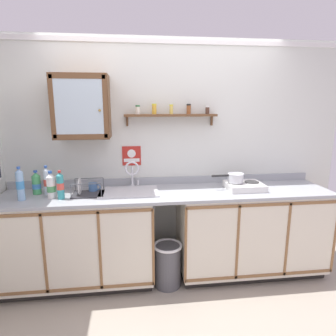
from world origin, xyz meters
TOP-DOWN VIEW (x-y plane):
  - floor at (0.00, 0.00)m, footprint 6.36×6.36m
  - back_wall at (0.00, 0.70)m, footprint 3.96×0.07m
  - lower_cabinet_run at (-0.93, 0.37)m, footprint 1.50×0.63m
  - lower_cabinet_run_right at (0.89, 0.37)m, footprint 1.57×0.63m
  - countertop at (0.00, 0.36)m, footprint 3.32×0.65m
  - backsplash at (0.00, 0.66)m, footprint 3.32×0.02m
  - sink at (-0.40, 0.40)m, footprint 0.59×0.43m
  - hot_plate_stove at (0.79, 0.36)m, footprint 0.37×0.33m
  - saucepan at (0.70, 0.38)m, footprint 0.34×0.17m
  - bottle_water_clear_0 at (-1.20, 0.42)m, footprint 0.06×0.06m
  - bottle_detergent_teal_1 at (-1.03, 0.26)m, footprint 0.06×0.06m
  - bottle_opaque_white_2 at (-1.13, 0.30)m, footprint 0.08×0.08m
  - bottle_soda_green_3 at (-1.31, 0.45)m, footprint 0.08×0.08m
  - bottle_water_blue_4 at (-1.39, 0.26)m, footprint 0.07×0.07m
  - dish_rack at (-0.82, 0.36)m, footprint 0.30×0.24m
  - mug at (-0.76, 0.45)m, footprint 0.12×0.09m
  - wall_cabinet at (-0.83, 0.51)m, footprint 0.53×0.35m
  - spice_shelf at (0.05, 0.60)m, footprint 0.97×0.14m
  - warning_sign at (-0.37, 0.67)m, footprint 0.20×0.01m
  - trash_bin at (-0.03, 0.20)m, footprint 0.30×0.30m

SIDE VIEW (x-z plane):
  - floor at x=0.00m, z-range 0.00..0.00m
  - trash_bin at x=-0.03m, z-range 0.01..0.46m
  - lower_cabinet_run_right at x=0.89m, z-range 0.00..0.93m
  - lower_cabinet_run at x=-0.93m, z-range 0.00..0.93m
  - sink at x=-0.40m, z-range 0.70..1.13m
  - countertop at x=0.00m, z-range 0.92..0.95m
  - dish_rack at x=-0.82m, z-range 0.89..1.07m
  - hot_plate_stove at x=0.79m, z-range 0.95..1.02m
  - backsplash at x=0.00m, z-range 0.95..1.03m
  - mug at x=-0.76m, z-range 0.95..1.04m
  - bottle_soda_green_3 at x=-1.31m, z-range 0.94..1.18m
  - bottle_opaque_white_2 at x=-1.13m, z-range 0.94..1.20m
  - saucepan at x=0.70m, z-range 1.03..1.12m
  - bottle_detergent_teal_1 at x=-1.03m, z-range 0.94..1.22m
  - bottle_water_clear_0 at x=-1.20m, z-range 0.94..1.23m
  - bottle_water_blue_4 at x=-1.39m, z-range 0.94..1.26m
  - back_wall at x=0.00m, z-range 0.01..2.51m
  - warning_sign at x=-0.37m, z-range 1.17..1.38m
  - spice_shelf at x=0.05m, z-range 1.61..1.84m
  - wall_cabinet at x=-0.83m, z-range 1.49..2.10m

